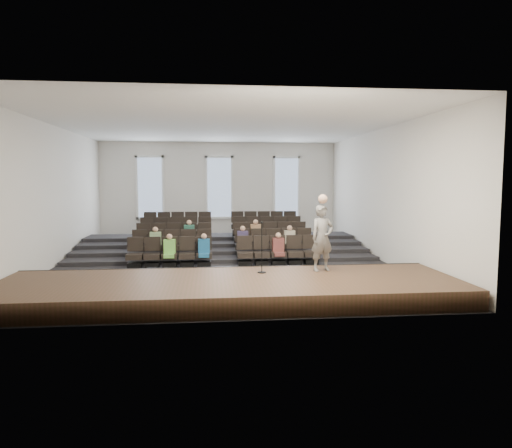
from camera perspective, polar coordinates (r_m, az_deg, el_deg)
The scene contains 14 objects.
ground at distance 16.90m, azimuth -4.00°, elevation -4.95°, with size 14.00×14.00×0.00m, color black.
ceiling at distance 16.74m, azimuth -4.12°, elevation 12.18°, with size 12.00×14.00×0.02m, color white.
wall_back at distance 23.65m, azimuth -4.61°, elevation 4.09°, with size 12.00×0.04×5.00m, color silver.
wall_front at distance 9.62m, azimuth -2.72°, elevation 2.24°, with size 12.00×0.04×5.00m, color silver.
wall_left at distance 17.50m, azimuth -24.20°, elevation 3.19°, with size 0.04×14.00×5.00m, color silver.
wall_right at distance 17.87m, azimuth 15.66°, elevation 3.50°, with size 0.04×14.00×5.00m, color silver.
stage at distance 11.86m, azimuth -3.19°, elevation -8.17°, with size 11.80×3.60×0.50m, color #462B1E.
stage_lip at distance 13.58m, azimuth -3.54°, elevation -6.42°, with size 11.80×0.06×0.52m, color black.
risers at distance 19.99m, azimuth -4.31°, elevation -2.77°, with size 11.80×4.80×0.60m.
seating_rows at distance 18.31m, azimuth -4.18°, elevation -1.99°, with size 6.80×4.70×1.67m.
windows at distance 23.57m, azimuth -4.61°, elevation 4.58°, with size 8.44×0.10×3.24m.
audience at distance 17.09m, azimuth -4.06°, elevation -2.08°, with size 5.45×2.64×1.10m.
speaker at distance 12.95m, azimuth 8.28°, elevation -1.74°, with size 0.68×0.45×1.87m, color slate.
mic_stand at distance 12.62m, azimuth 0.73°, elevation -4.20°, with size 0.24×0.24×1.43m.
Camera 1 is at (-0.53, -16.61, 3.03)m, focal length 32.00 mm.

